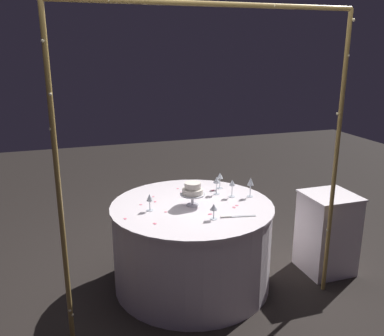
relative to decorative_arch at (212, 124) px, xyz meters
The scene contains 25 objects.
ground_plane 1.65m from the decorative_arch, 90.14° to the right, with size 12.00×12.00×0.00m, color black.
decorative_arch is the anchor object (origin of this frame).
main_table 1.28m from the decorative_arch, 90.14° to the right, with size 1.45×1.45×0.78m.
side_table 1.80m from the decorative_arch, 167.21° to the right, with size 0.47×0.47×0.79m.
tiered_cake 0.81m from the decorative_arch, 90.41° to the right, with size 0.22×0.22×0.21m.
wine_glass_0 0.99m from the decorative_arch, 114.78° to the right, with size 0.06×0.06×0.17m.
wine_glass_1 0.97m from the decorative_arch, 126.99° to the right, with size 0.06×0.06×0.16m.
wine_glass_2 1.01m from the decorative_arch, 139.01° to the right, with size 0.06×0.06×0.19m.
wine_glass_3 0.72m from the decorative_arch, 119.35° to the right, with size 0.06×0.06×0.13m.
wine_glass_4 1.14m from the decorative_arch, 116.16° to the right, with size 0.06×0.06×0.16m.
wine_glass_5 0.92m from the decorative_arch, 50.36° to the right, with size 0.06×0.06×0.15m.
cake_knife 0.84m from the decorative_arch, 158.25° to the right, with size 0.29×0.08×0.01m.
rose_petal_0 0.92m from the decorative_arch, 23.34° to the right, with size 0.04×0.03×0.00m, color #EA6B84.
rose_petal_1 1.23m from the decorative_arch, 90.12° to the right, with size 0.03×0.02×0.00m, color #EA6B84.
rose_petal_2 0.94m from the decorative_arch, 138.04° to the right, with size 0.03×0.02×0.00m, color #EA6B84.
rose_petal_3 1.07m from the decorative_arch, 29.43° to the right, with size 0.03×0.02×0.00m, color #EA6B84.
rose_petal_4 0.91m from the decorative_arch, 137.63° to the right, with size 0.04×0.03×0.00m, color #EA6B84.
rose_petal_5 0.83m from the decorative_arch, 108.76° to the right, with size 0.04×0.03×0.00m, color #EA6B84.
rose_petal_6 1.15m from the decorative_arch, 70.28° to the right, with size 0.03×0.02×0.00m, color #EA6B84.
rose_petal_7 0.93m from the decorative_arch, 55.44° to the right, with size 0.03×0.02×0.00m, color #EA6B84.
rose_petal_8 1.14m from the decorative_arch, 90.84° to the right, with size 0.04×0.03×0.00m, color #EA6B84.
rose_petal_9 1.10m from the decorative_arch, 55.01° to the right, with size 0.03×0.02×0.00m, color #EA6B84.
rose_petal_10 1.04m from the decorative_arch, 93.06° to the right, with size 0.03×0.02×0.00m, color #EA6B84.
rose_petal_11 1.16m from the decorative_arch, 111.99° to the right, with size 0.03×0.02×0.00m, color #EA6B84.
rose_petal_12 1.07m from the decorative_arch, 65.60° to the right, with size 0.03×0.02×0.00m, color #EA6B84.
Camera 1 is at (1.07, 3.25, 2.12)m, focal length 38.66 mm.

